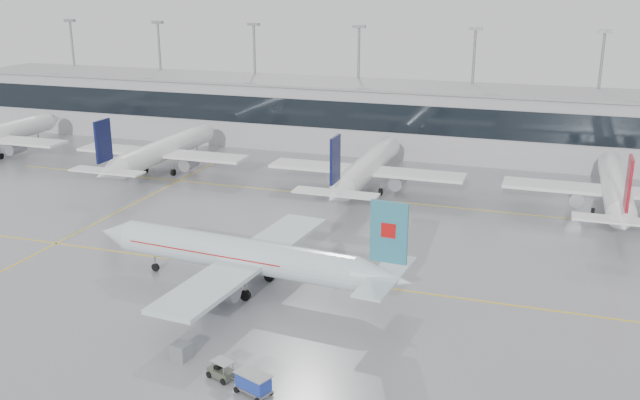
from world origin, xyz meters
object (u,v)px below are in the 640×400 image
(baggage_tug, at_px, (221,372))
(gse_unit, at_px, (181,351))
(air_canada_jet, at_px, (247,256))
(baggage_cart, at_px, (253,382))

(baggage_tug, bearing_deg, gse_unit, -179.13)
(air_canada_jet, distance_m, baggage_cart, 20.11)
(air_canada_jet, distance_m, gse_unit, 15.35)
(baggage_tug, relative_size, baggage_cart, 1.03)
(baggage_cart, height_order, gse_unit, baggage_cart)
(air_canada_jet, xyz_separation_m, baggage_cart, (8.60, -17.99, -2.57))
(baggage_tug, xyz_separation_m, gse_unit, (-4.59, 1.65, 0.15))
(air_canada_jet, relative_size, gse_unit, 25.21)
(baggage_tug, relative_size, gse_unit, 2.33)
(baggage_cart, bearing_deg, gse_unit, -179.50)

